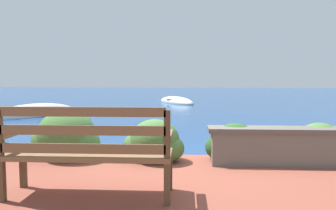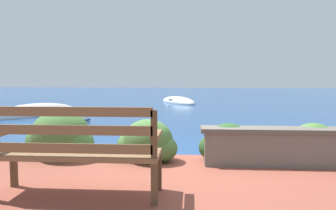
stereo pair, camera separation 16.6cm
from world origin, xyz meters
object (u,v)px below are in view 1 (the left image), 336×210
at_px(rowboat_nearest, 36,114).
at_px(rowboat_mid, 176,102).
at_px(park_bench, 88,150).
at_px(mooring_buoy, 83,120).

distance_m(rowboat_nearest, rowboat_mid, 8.22).
bearing_deg(rowboat_nearest, park_bench, 62.19).
bearing_deg(mooring_buoy, park_bench, -71.80).
height_order(rowboat_nearest, rowboat_mid, rowboat_nearest).
bearing_deg(park_bench, mooring_buoy, 108.04).
bearing_deg(park_bench, rowboat_mid, 88.21).
bearing_deg(park_bench, rowboat_nearest, 117.88).
height_order(rowboat_nearest, mooring_buoy, rowboat_nearest).
distance_m(park_bench, mooring_buoy, 7.41).
distance_m(rowboat_mid, mooring_buoy, 8.51).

